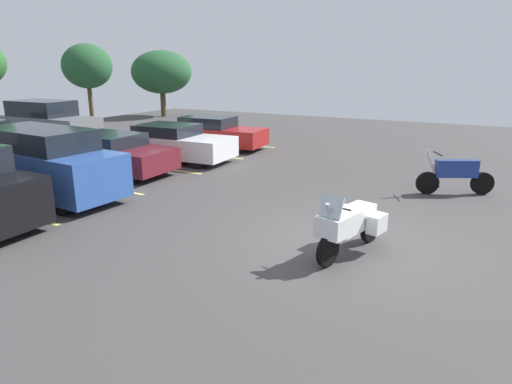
{
  "coord_description": "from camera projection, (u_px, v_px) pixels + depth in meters",
  "views": [
    {
      "loc": [
        -8.52,
        -2.5,
        3.56
      ],
      "look_at": [
        -0.71,
        1.73,
        1.03
      ],
      "focal_mm": 31.24,
      "sensor_mm": 36.0,
      "label": 1
    }
  ],
  "objects": [
    {
      "name": "ground",
      "position": [
        344.0,
        244.0,
        9.34
      ],
      "size": [
        44.0,
        44.0,
        0.1
      ],
      "primitive_type": "cube",
      "color": "#423F3F"
    },
    {
      "name": "car_red",
      "position": [
        211.0,
        133.0,
        19.72
      ],
      "size": [
        2.14,
        4.9,
        1.38
      ],
      "color": "maroon",
      "rests_on": "ground"
    },
    {
      "name": "car_maroon",
      "position": [
        112.0,
        154.0,
        15.0
      ],
      "size": [
        2.02,
        4.25,
        1.35
      ],
      "color": "maroon",
      "rests_on": "ground"
    },
    {
      "name": "tree_left",
      "position": [
        87.0,
        66.0,
        26.84
      ],
      "size": [
        2.94,
        2.94,
        4.82
      ],
      "color": "#4C3823",
      "rests_on": "ground"
    },
    {
      "name": "car_white",
      "position": [
        172.0,
        143.0,
        17.13
      ],
      "size": [
        2.12,
        4.79,
        1.38
      ],
      "color": "white",
      "rests_on": "ground"
    },
    {
      "name": "motorcycle_touring",
      "position": [
        349.0,
        224.0,
        8.54
      ],
      "size": [
        2.16,
        1.06,
        1.33
      ],
      "color": "black",
      "rests_on": "ground"
    },
    {
      "name": "motorcycle_second",
      "position": [
        455.0,
        174.0,
        12.61
      ],
      "size": [
        1.11,
        2.0,
        1.29
      ],
      "color": "black",
      "rests_on": "ground"
    },
    {
      "name": "parking_stripes",
      "position": [
        45.0,
        196.0,
        12.58
      ],
      "size": [
        20.04,
        4.74,
        0.01
      ],
      "color": "#EAE066",
      "rests_on": "ground"
    },
    {
      "name": "car_far_grey",
      "position": [
        48.0,
        124.0,
        20.1
      ],
      "size": [
        1.92,
        4.9,
        2.03
      ],
      "color": "slate",
      "rests_on": "ground"
    },
    {
      "name": "tree_rear",
      "position": [
        162.0,
        72.0,
        31.28
      ],
      "size": [
        4.19,
        4.19,
        4.57
      ],
      "color": "#4C3823",
      "rests_on": "ground"
    },
    {
      "name": "car_blue",
      "position": [
        45.0,
        163.0,
        12.22
      ],
      "size": [
        2.07,
        4.89,
        1.92
      ],
      "color": "#2D519E",
      "rests_on": "ground"
    }
  ]
}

